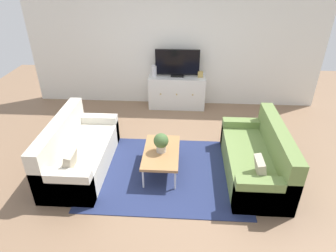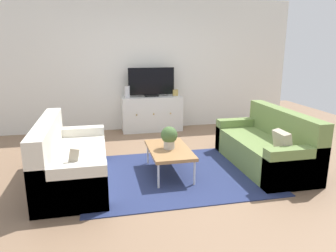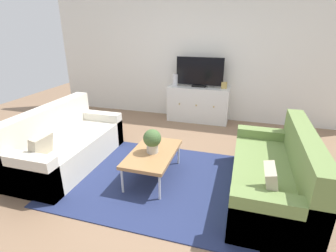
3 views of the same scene
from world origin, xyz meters
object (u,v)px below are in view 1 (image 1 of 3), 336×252
couch_right_side (259,160)px  potted_plant (161,142)px  mantel_clock (200,74)px  glass_vase (154,71)px  couch_left_side (77,153)px  flat_screen_tv (177,63)px  coffee_table (161,153)px  tv_console (177,92)px

couch_right_side → potted_plant: 1.54m
mantel_clock → glass_vase: bearing=180.0°
couch_left_side → couch_right_side: bearing=0.0°
flat_screen_tv → coffee_table: bearing=-93.8°
flat_screen_tv → glass_vase: (-0.50, -0.02, -0.18)m
mantel_clock → couch_right_side: bearing=-70.3°
couch_left_side → couch_right_side: size_ratio=1.00×
tv_console → mantel_clock: mantel_clock is taller
potted_plant → tv_console: 2.38m
couch_left_side → flat_screen_tv: size_ratio=1.86×
potted_plant → flat_screen_tv: 2.44m
couch_left_side → glass_vase: 2.64m
coffee_table → mantel_clock: bearing=74.4°
couch_right_side → mantel_clock: 2.57m
potted_plant → glass_vase: 2.41m
couch_left_side → mantel_clock: 3.16m
couch_left_side → glass_vase: bearing=66.9°
flat_screen_tv → potted_plant: bearing=-93.8°
couch_right_side → potted_plant: (-1.51, 0.00, 0.27)m
couch_right_side → coffee_table: couch_right_side is taller
potted_plant → flat_screen_tv: flat_screen_tv is taller
couch_right_side → potted_plant: couch_right_side is taller
potted_plant → flat_screen_tv: (0.16, 2.39, 0.47)m
potted_plant → flat_screen_tv: bearing=86.2°
tv_console → mantel_clock: bearing=0.0°
potted_plant → flat_screen_tv: size_ratio=0.33×
coffee_table → glass_vase: bearing=98.3°
coffee_table → couch_left_side: bearing=-179.7°
glass_vase → mantel_clock: bearing=0.0°
couch_right_side → mantel_clock: size_ratio=13.62×
glass_vase → coffee_table: bearing=-81.7°
flat_screen_tv → mantel_clock: bearing=-2.3°
glass_vase → mantel_clock: glass_vase is taller
tv_console → flat_screen_tv: bearing=90.0°
tv_console → flat_screen_tv: 0.66m
couch_right_side → glass_vase: bearing=128.0°
couch_right_side → mantel_clock: mantel_clock is taller
coffee_table → tv_console: 2.37m
coffee_table → potted_plant: (-0.00, -0.00, 0.20)m
coffee_table → mantel_clock: 2.50m
flat_screen_tv → couch_left_side: bearing=-122.3°
coffee_table → glass_vase: glass_vase is taller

